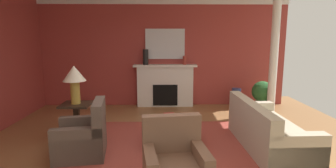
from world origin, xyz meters
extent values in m
plane|color=olive|center=(0.00, 0.00, 0.00)|extent=(8.75, 8.75, 0.00)
cube|color=#9E3833|center=(0.00, 3.36, 1.52)|extent=(7.33, 0.12, 3.03)
cube|color=white|center=(0.00, 3.28, 2.95)|extent=(7.33, 0.08, 0.12)
cube|color=#993D33|center=(0.29, 0.28, 0.01)|extent=(3.73, 2.68, 0.01)
cube|color=white|center=(0.18, 3.16, 0.58)|extent=(1.60, 0.25, 1.16)
cube|color=black|center=(0.18, 3.14, 0.35)|extent=(0.70, 0.26, 0.60)
cube|color=white|center=(0.18, 3.13, 1.19)|extent=(1.80, 0.35, 0.06)
cube|color=silver|center=(0.18, 3.27, 1.79)|extent=(1.12, 0.04, 0.86)
cube|color=#BCB299|center=(2.03, 0.09, 0.23)|extent=(0.96, 2.12, 0.45)
cube|color=#BCB299|center=(1.68, 0.08, 0.65)|extent=(0.26, 2.10, 0.40)
cube|color=#BCB299|center=(2.06, -0.86, 0.31)|extent=(0.91, 0.22, 0.62)
cube|color=#BCB299|center=(2.00, 1.04, 0.31)|extent=(0.91, 0.22, 0.62)
cube|color=brown|center=(-1.27, -0.19, 0.22)|extent=(0.90, 0.90, 0.44)
cube|color=brown|center=(-0.95, -0.15, 0.70)|extent=(0.27, 0.81, 0.51)
cube|color=brown|center=(-1.32, 0.14, 0.30)|extent=(0.81, 0.25, 0.60)
cube|color=brown|center=(-1.23, -0.52, 0.30)|extent=(0.81, 0.25, 0.60)
cube|color=brown|center=(0.23, -0.99, 0.70)|extent=(0.81, 0.27, 0.51)
cylinder|color=#2D2319|center=(0.29, 0.28, 0.43)|extent=(1.00, 1.00, 0.04)
cylinder|color=#2D2319|center=(0.29, 0.28, 0.21)|extent=(0.12, 0.12, 0.41)
cylinder|color=#2D2319|center=(0.29, 0.28, 0.01)|extent=(0.56, 0.56, 0.03)
cube|color=#2D2319|center=(-1.60, 0.67, 0.68)|extent=(0.56, 0.56, 0.04)
cube|color=#2D2319|center=(-1.60, 0.67, 0.33)|extent=(0.10, 0.10, 0.66)
cube|color=#2D2319|center=(-1.60, 0.67, 0.02)|extent=(0.45, 0.45, 0.04)
cylinder|color=#B28E38|center=(-1.60, 0.67, 0.92)|extent=(0.18, 0.18, 0.45)
cone|color=beige|center=(-1.60, 0.67, 1.30)|extent=(0.44, 0.44, 0.30)
cylinder|color=black|center=(-0.37, 3.10, 1.43)|extent=(0.16, 0.16, 0.43)
cylinder|color=#9E3328|center=(0.73, 3.10, 1.34)|extent=(0.10, 0.10, 0.24)
cylinder|color=navy|center=(2.18, 2.85, 0.29)|extent=(0.25, 0.25, 0.57)
cube|color=navy|center=(0.43, 0.34, 0.47)|extent=(0.22, 0.19, 0.04)
cube|color=navy|center=(0.46, 0.36, 0.51)|extent=(0.28, 0.25, 0.04)
cube|color=maroon|center=(0.23, 0.36, 0.56)|extent=(0.21, 0.17, 0.04)
cylinder|color=#BCB29E|center=(2.78, 2.50, 0.15)|extent=(0.32, 0.32, 0.30)
sphere|color=#28602D|center=(2.78, 2.50, 0.55)|extent=(0.56, 0.56, 0.56)
cylinder|color=white|center=(2.89, 2.18, 1.52)|extent=(0.20, 0.20, 3.03)
camera|label=1|loc=(0.12, -4.52, 1.99)|focal=28.85mm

